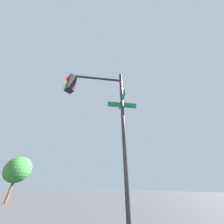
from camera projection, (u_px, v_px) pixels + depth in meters
name	position (u px, v px, depth m)	size (l,w,h in m)	color
traffic_signal_near	(97.00, 104.00, 4.35)	(1.89, 2.23, 5.87)	black
street_tree	(18.00, 170.00, 13.95)	(2.83, 2.83, 4.67)	#4C331E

